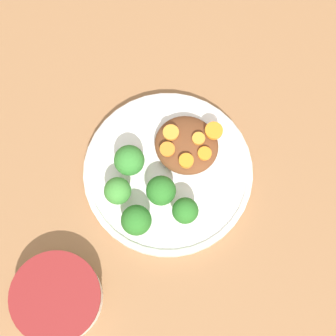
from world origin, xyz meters
name	(u,v)px	position (x,y,z in m)	size (l,w,h in m)	color
ground_plane	(168,174)	(0.00, 0.00, 0.00)	(4.00, 4.00, 0.00)	#8C603D
plate	(168,172)	(0.00, 0.00, 0.01)	(0.25, 0.25, 0.02)	white
dip_bowl	(57,298)	(-0.24, 0.05, 0.03)	(0.13, 0.13, 0.05)	white
stew_mound	(187,145)	(0.04, -0.01, 0.03)	(0.09, 0.10, 0.03)	brown
broccoli_floret_0	(161,191)	(-0.04, -0.01, 0.05)	(0.04, 0.04, 0.06)	#7FA85B
broccoli_floret_1	(129,161)	(-0.02, 0.05, 0.05)	(0.04, 0.04, 0.06)	#7FA85B
broccoli_floret_2	(135,220)	(-0.09, 0.00, 0.05)	(0.04, 0.04, 0.06)	#759E51
broccoli_floret_3	(185,211)	(-0.05, -0.05, 0.05)	(0.04, 0.04, 0.05)	#7FA85B
broccoli_floret_4	(118,191)	(-0.07, 0.04, 0.05)	(0.04, 0.04, 0.06)	#7FA85B
carrot_slice_0	(167,149)	(0.02, 0.01, 0.05)	(0.02, 0.02, 0.00)	orange
carrot_slice_1	(199,139)	(0.06, -0.02, 0.05)	(0.02, 0.02, 0.01)	orange
carrot_slice_2	(186,161)	(0.02, -0.02, 0.05)	(0.02, 0.02, 0.01)	orange
carrot_slice_3	(214,131)	(0.08, -0.03, 0.05)	(0.03, 0.03, 0.01)	orange
carrot_slice_4	(171,133)	(0.04, 0.02, 0.05)	(0.02, 0.02, 0.01)	orange
carrot_slice_5	(205,153)	(0.04, -0.04, 0.05)	(0.02, 0.02, 0.00)	orange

